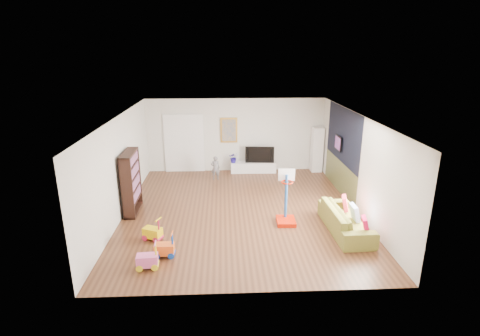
{
  "coord_description": "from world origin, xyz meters",
  "views": [
    {
      "loc": [
        -0.48,
        -9.74,
        4.4
      ],
      "look_at": [
        0.0,
        0.4,
        1.15
      ],
      "focal_mm": 28.0,
      "sensor_mm": 36.0,
      "label": 1
    }
  ],
  "objects_px": {
    "bookshelf": "(131,182)",
    "basketball_hoop": "(287,198)",
    "sofa": "(346,220)",
    "media_console": "(253,167)"
  },
  "relations": [
    {
      "from": "sofa",
      "to": "media_console",
      "type": "bearing_deg",
      "value": 20.13
    },
    {
      "from": "bookshelf",
      "to": "basketball_hoop",
      "type": "xyz_separation_m",
      "value": [
        4.18,
        -0.97,
        -0.15
      ]
    },
    {
      "from": "media_console",
      "to": "sofa",
      "type": "xyz_separation_m",
      "value": [
        1.93,
        -4.83,
        0.12
      ]
    },
    {
      "from": "bookshelf",
      "to": "basketball_hoop",
      "type": "bearing_deg",
      "value": -14.32
    },
    {
      "from": "bookshelf",
      "to": "media_console",
      "type": "bearing_deg",
      "value": 41.07
    },
    {
      "from": "basketball_hoop",
      "to": "sofa",
      "type": "bearing_deg",
      "value": -17.15
    },
    {
      "from": "media_console",
      "to": "basketball_hoop",
      "type": "distance_m",
      "value": 4.38
    },
    {
      "from": "media_console",
      "to": "sofa",
      "type": "height_order",
      "value": "sofa"
    },
    {
      "from": "media_console",
      "to": "basketball_hoop",
      "type": "height_order",
      "value": "basketball_hoop"
    },
    {
      "from": "bookshelf",
      "to": "basketball_hoop",
      "type": "height_order",
      "value": "bookshelf"
    }
  ]
}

